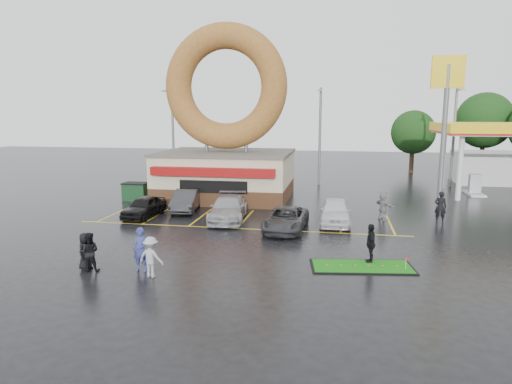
% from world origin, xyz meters
% --- Properties ---
extents(ground, '(120.00, 120.00, 0.00)m').
position_xyz_m(ground, '(0.00, 0.00, 0.00)').
color(ground, black).
rests_on(ground, ground).
extents(donut_shop, '(10.20, 8.70, 13.50)m').
position_xyz_m(donut_shop, '(-3.00, 12.97, 4.46)').
color(donut_shop, '#472B19').
rests_on(donut_shop, ground).
extents(gas_station, '(12.30, 13.65, 5.90)m').
position_xyz_m(gas_station, '(20.00, 20.94, 3.70)').
color(gas_station, silver).
rests_on(gas_station, ground).
extents(shell_sign, '(2.20, 0.36, 10.60)m').
position_xyz_m(shell_sign, '(13.00, 12.00, 7.38)').
color(shell_sign, slate).
rests_on(shell_sign, ground).
extents(streetlight_left, '(0.40, 2.21, 9.00)m').
position_xyz_m(streetlight_left, '(-10.00, 19.92, 4.78)').
color(streetlight_left, slate).
rests_on(streetlight_left, ground).
extents(streetlight_mid, '(0.40, 2.21, 9.00)m').
position_xyz_m(streetlight_mid, '(4.00, 20.92, 4.78)').
color(streetlight_mid, slate).
rests_on(streetlight_mid, ground).
extents(streetlight_right, '(0.40, 2.21, 9.00)m').
position_xyz_m(streetlight_right, '(16.00, 21.92, 4.78)').
color(streetlight_right, slate).
rests_on(streetlight_right, ground).
extents(tree_far_c, '(6.30, 6.30, 9.00)m').
position_xyz_m(tree_far_c, '(22.00, 34.00, 5.84)').
color(tree_far_c, '#332114').
rests_on(tree_far_c, ground).
extents(tree_far_d, '(4.90, 4.90, 7.00)m').
position_xyz_m(tree_far_d, '(14.00, 32.00, 4.53)').
color(tree_far_d, '#332114').
rests_on(tree_far_d, ground).
extents(car_black, '(1.92, 4.16, 1.38)m').
position_xyz_m(car_black, '(-6.64, 5.24, 0.69)').
color(car_black, black).
rests_on(car_black, ground).
extents(car_dgrey, '(2.13, 4.59, 1.46)m').
position_xyz_m(car_dgrey, '(-4.57, 7.60, 0.73)').
color(car_dgrey, '#2B2B2D').
rests_on(car_dgrey, ground).
extents(car_silver, '(2.69, 5.45, 1.52)m').
position_xyz_m(car_silver, '(-1.04, 5.41, 0.76)').
color(car_silver, '#9F9FA4').
rests_on(car_silver, ground).
extents(car_grey, '(2.48, 4.88, 1.32)m').
position_xyz_m(car_grey, '(2.86, 3.50, 0.66)').
color(car_grey, '#333336').
rests_on(car_grey, ground).
extents(car_white, '(1.89, 4.61, 1.57)m').
position_xyz_m(car_white, '(5.65, 5.56, 0.78)').
color(car_white, silver).
rests_on(car_white, ground).
extents(person_blue, '(0.72, 0.48, 1.93)m').
position_xyz_m(person_blue, '(-2.47, -4.50, 0.96)').
color(person_blue, navy).
rests_on(person_blue, ground).
extents(person_blackjkt, '(0.96, 0.83, 1.71)m').
position_xyz_m(person_blackjkt, '(-4.66, -4.86, 0.85)').
color(person_blackjkt, black).
rests_on(person_blackjkt, ground).
extents(person_hoodie, '(1.21, 0.83, 1.71)m').
position_xyz_m(person_hoodie, '(-1.78, -5.05, 0.86)').
color(person_hoodie, '#9C9C9F').
rests_on(person_hoodie, ground).
extents(person_bystander, '(0.61, 0.86, 1.64)m').
position_xyz_m(person_bystander, '(-4.95, -4.70, 0.82)').
color(person_bystander, black).
rests_on(person_bystander, ground).
extents(person_cameraman, '(0.50, 1.09, 1.82)m').
position_xyz_m(person_cameraman, '(7.29, -1.62, 0.91)').
color(person_cameraman, black).
rests_on(person_cameraman, ground).
extents(person_walker_near, '(1.38, 1.70, 1.82)m').
position_xyz_m(person_walker_near, '(8.65, 7.26, 0.91)').
color(person_walker_near, gray).
rests_on(person_walker_near, ground).
extents(person_walker_far, '(0.78, 0.58, 1.96)m').
position_xyz_m(person_walker_far, '(12.06, 7.11, 0.98)').
color(person_walker_far, black).
rests_on(person_walker_far, ground).
extents(dumpster, '(1.80, 1.21, 1.30)m').
position_xyz_m(dumpster, '(-9.68, 10.58, 0.65)').
color(dumpster, '#163A1E').
rests_on(dumpster, ground).
extents(putting_green, '(4.68, 2.51, 0.56)m').
position_xyz_m(putting_green, '(6.90, -2.30, 0.04)').
color(putting_green, black).
rests_on(putting_green, ground).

